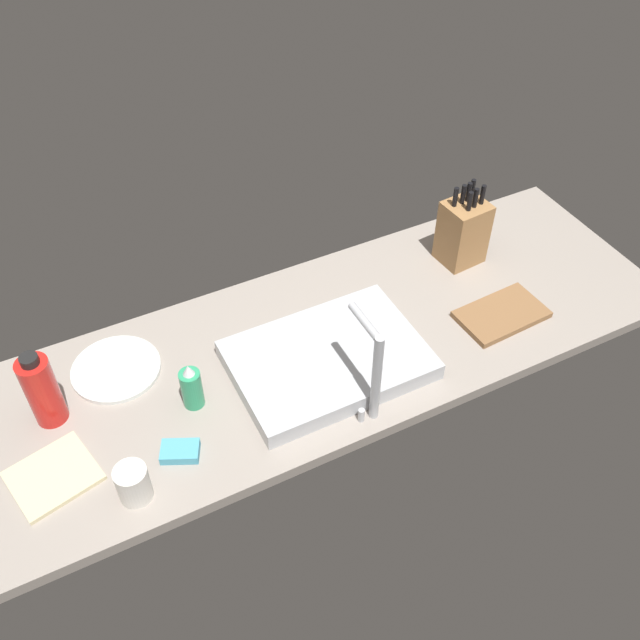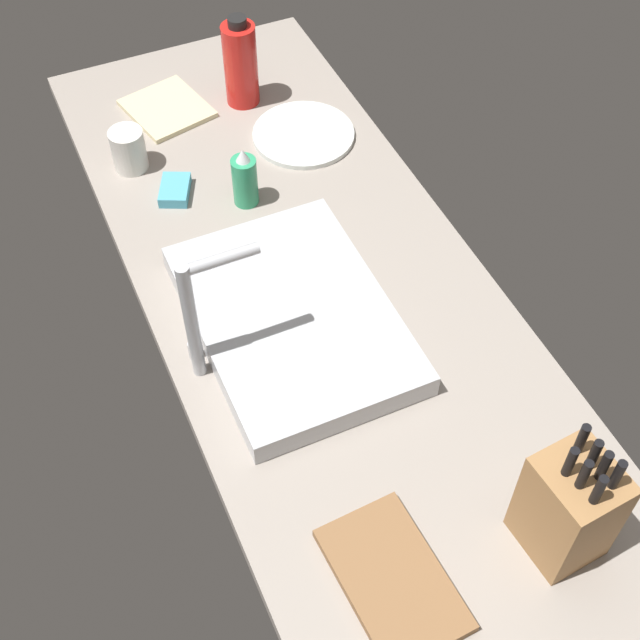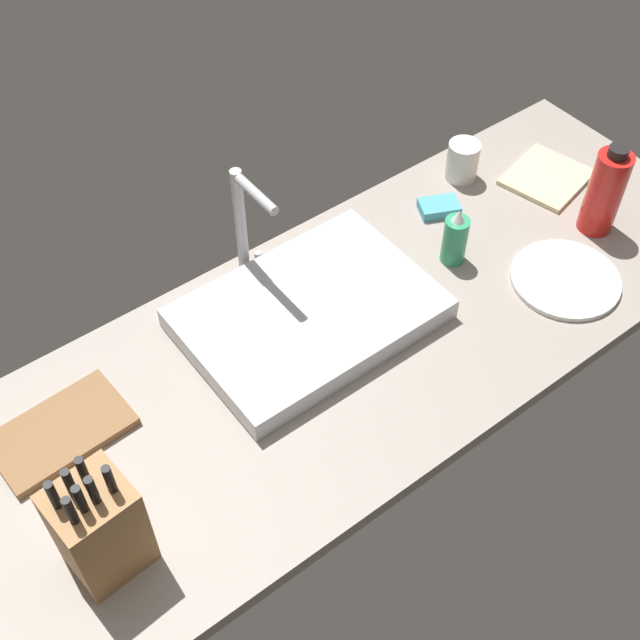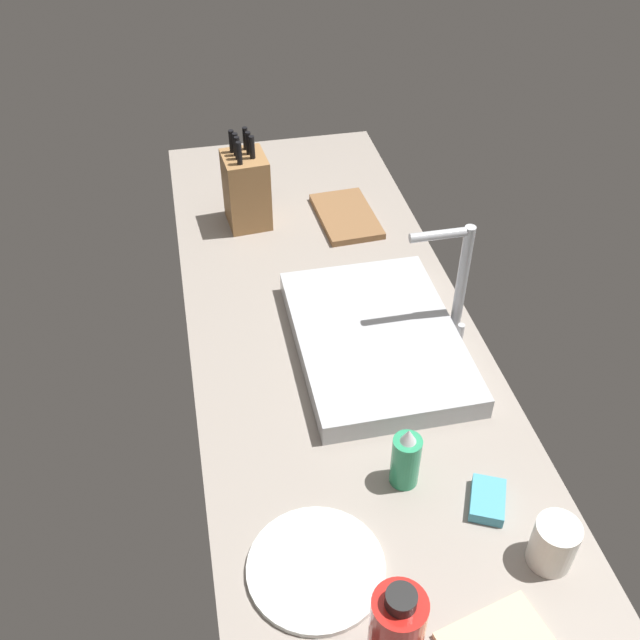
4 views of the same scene
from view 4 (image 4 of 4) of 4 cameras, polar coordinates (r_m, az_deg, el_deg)
countertop_slab at (r=163.29cm, az=1.34°, el=-2.30°), size 198.95×65.41×3.50cm
sink_basin at (r=159.77cm, az=4.47°, el=-1.54°), size 49.69×34.80×5.03cm
faucet at (r=157.83cm, az=10.80°, el=3.69°), size 5.50×14.15×27.83cm
knife_block at (r=196.42cm, az=-5.86°, el=10.28°), size 13.15×12.03×26.18cm
cutting_board at (r=201.92cm, az=2.09°, el=8.23°), size 25.49×16.22×1.80cm
soap_bottle at (r=133.21cm, az=6.80°, el=-10.88°), size 5.36×5.36×13.99cm
water_bottle at (r=111.10cm, az=6.00°, el=-23.71°), size 7.84×7.84×22.02cm
dinner_plate at (r=126.64cm, az=-0.32°, el=-19.05°), size 23.30×23.30×1.20cm
coffee_mug at (r=129.91cm, az=18.01°, el=-16.49°), size 7.54×7.54×9.55cm
dish_sponge at (r=136.43cm, az=13.12°, el=-13.72°), size 10.70×9.26×2.40cm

